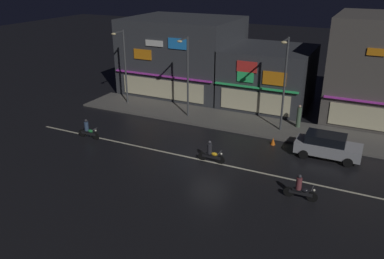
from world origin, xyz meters
name	(u,v)px	position (x,y,z in m)	size (l,w,h in m)	color
ground_plane	(209,162)	(0.00, 0.00, 0.00)	(140.00, 140.00, 0.00)	black
lane_divider_stripe	(209,162)	(0.00, 0.00, 0.01)	(29.07, 0.16, 0.01)	beige
sidewalk_far	(246,123)	(0.00, 7.60, 0.07)	(30.60, 4.33, 0.14)	#5B5954
storefront_left_block	(379,68)	(9.18, 14.21, 4.30)	(7.47, 9.04, 8.60)	#56514C
storefront_center_block	(183,55)	(-9.18, 14.25, 3.73)	(10.86, 9.12, 7.46)	#383A3F
storefront_right_block	(268,76)	(0.00, 13.73, 2.65)	(7.72, 8.10, 5.31)	#383A3F
streetlamp_west	(123,61)	(-11.92, 7.61, 4.17)	(0.44, 1.64, 6.79)	#47494C
streetlamp_mid	(187,71)	(-5.08, 6.80, 4.16)	(0.44, 1.64, 6.78)	#47494C
streetlamp_east	(284,78)	(2.94, 7.12, 4.41)	(0.44, 1.64, 7.25)	#47494C
pedestrian_on_sidewalk	(299,117)	(4.07, 8.53, 1.01)	(0.35, 0.35, 1.86)	#4C664C
parked_car_near_kerb	(327,146)	(6.91, 4.11, 0.87)	(4.30, 1.98, 1.67)	#9EA0A5
motorcycle_lead	(300,189)	(6.33, -2.00, 0.63)	(1.90, 0.60, 1.52)	black
motorcycle_opposite_lane	(211,153)	(0.07, 0.03, 0.63)	(1.90, 0.60, 1.52)	black
motorcycle_trailing_far	(88,130)	(-9.89, -0.35, 0.63)	(1.90, 0.60, 1.52)	black
traffic_cone	(273,141)	(3.09, 4.57, 0.28)	(0.36, 0.36, 0.55)	orange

